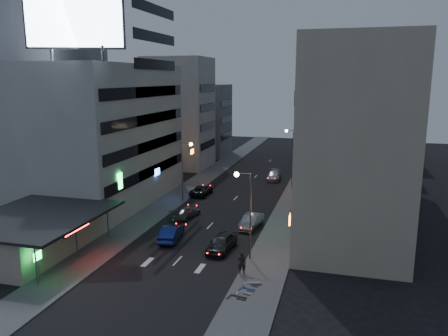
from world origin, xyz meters
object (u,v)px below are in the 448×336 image
at_px(parked_car_right_mid, 251,221).
at_px(person, 242,263).
at_px(road_car_silver, 186,212).
at_px(scooter_black_b, 260,279).
at_px(scooter_black_a, 248,290).
at_px(scooter_silver_b, 261,275).
at_px(parked_car_left, 202,190).
at_px(road_car_blue, 171,233).
at_px(scooter_silver_a, 252,287).
at_px(parked_car_right_far, 274,176).
at_px(parked_car_right_near, 222,243).
at_px(scooter_blue, 256,283).

height_order(parked_car_right_mid, person, person).
relative_size(road_car_silver, scooter_black_b, 2.71).
xyz_separation_m(scooter_black_a, scooter_silver_b, (0.45, 2.77, -0.01)).
xyz_separation_m(parked_car_right_mid, parked_car_left, (-9.70, 11.85, -0.08)).
xyz_separation_m(road_car_blue, scooter_silver_a, (10.31, -9.13, -0.15)).
bearing_deg(road_car_silver, scooter_silver_a, 137.39).
relative_size(scooter_black_b, scooter_silver_b, 0.84).
xyz_separation_m(scooter_silver_a, scooter_silver_b, (0.29, 2.03, 0.11)).
xyz_separation_m(person, scooter_black_a, (1.37, -3.89, -0.34)).
relative_size(person, scooter_black_a, 0.94).
xyz_separation_m(road_car_silver, scooter_black_b, (11.85, -15.12, -0.03)).
xyz_separation_m(parked_car_right_mid, scooter_black_a, (3.07, -15.77, -0.00)).
distance_m(parked_car_right_mid, parked_car_right_far, 23.81).
bearing_deg(parked_car_right_mid, parked_car_left, 135.75).
relative_size(parked_car_right_near, scooter_black_b, 2.82).
xyz_separation_m(person, scooter_black_b, (1.88, -1.69, -0.45)).
bearing_deg(scooter_black_a, road_car_blue, 54.43).
relative_size(parked_car_left, parked_car_right_far, 0.98).
distance_m(scooter_silver_a, scooter_blue, 0.72).
bearing_deg(scooter_silver_a, parked_car_right_near, 42.99).
relative_size(road_car_blue, scooter_black_b, 2.79).
relative_size(parked_car_right_near, person, 2.49).
distance_m(parked_car_right_mid, scooter_silver_a, 15.37).
bearing_deg(scooter_silver_a, scooter_silver_b, 4.32).
relative_size(scooter_blue, scooter_silver_b, 0.87).
distance_m(parked_car_left, person, 26.32).
distance_m(scooter_black_b, scooter_silver_b, 0.58).
height_order(road_car_blue, scooter_silver_b, road_car_blue).
relative_size(parked_car_right_far, scooter_black_b, 2.92).
relative_size(scooter_silver_a, scooter_black_b, 0.98).
distance_m(parked_car_right_near, scooter_blue, 8.59).
xyz_separation_m(road_car_blue, scooter_blue, (10.50, -8.44, -0.12)).
bearing_deg(person, parked_car_right_mid, -91.52).
distance_m(scooter_black_a, scooter_silver_a, 0.77).
height_order(parked_car_left, scooter_silver_b, scooter_silver_b).
distance_m(parked_car_right_mid, scooter_blue, 14.73).
xyz_separation_m(parked_car_left, scooter_silver_a, (12.93, -26.87, -0.05)).
bearing_deg(scooter_silver_b, road_car_blue, 38.48).
bearing_deg(parked_car_right_near, parked_car_left, 118.97).
bearing_deg(scooter_blue, road_car_blue, 59.35).
distance_m(road_car_blue, scooter_silver_b, 12.76).
bearing_deg(scooter_black_a, person, 28.04).
bearing_deg(scooter_silver_a, person, 38.47).
xyz_separation_m(parked_car_right_near, scooter_black_a, (4.43, -8.56, -0.07)).
bearing_deg(parked_car_right_far, parked_car_right_mid, -90.37).
relative_size(scooter_silver_a, scooter_blue, 0.94).
relative_size(parked_car_right_mid, scooter_black_b, 2.68).
distance_m(road_car_blue, person, 10.63).
bearing_deg(parked_car_right_far, parked_car_left, -128.71).
relative_size(parked_car_right_mid, parked_car_left, 0.94).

